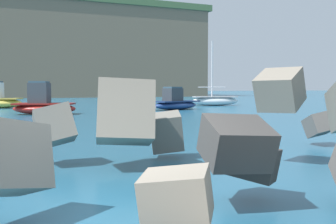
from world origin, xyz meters
name	(u,v)px	position (x,y,z in m)	size (l,w,h in m)	color
ground_plane	(105,223)	(0.00, 0.00, 0.00)	(400.00, 400.00, 0.00)	#235B7A
breakwater_jetty	(2,138)	(-1.17, 1.31, 1.03)	(31.61, 7.58, 2.24)	#3D3A38
boat_near_right	(43,104)	(2.31, 23.49, 0.65)	(4.59, 3.48, 2.19)	maroon
boat_mid_right	(175,103)	(12.77, 25.29, 0.56)	(4.75, 3.23, 1.84)	navy
boat_far_left	(215,100)	(19.44, 30.36, 0.53)	(4.84, 2.41, 6.29)	white
mooring_buoy_inner	(126,104)	(11.35, 33.39, 0.22)	(0.44, 0.44, 0.44)	silver
mooring_buoy_middle	(154,108)	(10.64, 24.62, 0.22)	(0.44, 0.44, 0.44)	silver
station_building_east	(39,2)	(10.85, 93.03, 20.86)	(7.00, 5.42, 5.33)	#B2ADA3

